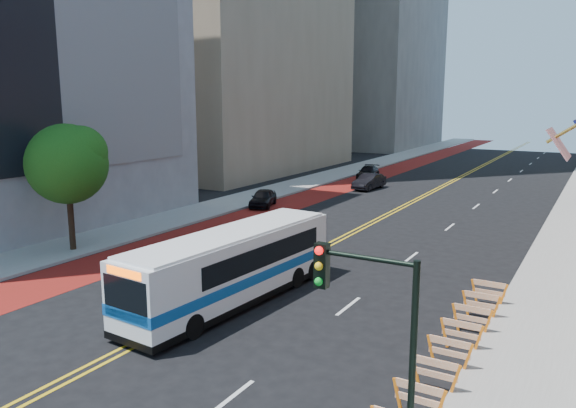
% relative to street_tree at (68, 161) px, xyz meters
% --- Properties ---
extents(ground, '(160.00, 160.00, 0.00)m').
position_rel_street_tree_xyz_m(ground, '(11.24, -6.04, -4.91)').
color(ground, black).
rests_on(ground, ground).
extents(sidewalk_left, '(4.00, 140.00, 0.15)m').
position_rel_street_tree_xyz_m(sidewalk_left, '(-0.76, 23.96, -4.84)').
color(sidewalk_left, gray).
rests_on(sidewalk_left, ground).
extents(bus_lane_paint, '(3.60, 140.00, 0.01)m').
position_rel_street_tree_xyz_m(bus_lane_paint, '(3.14, 23.96, -4.91)').
color(bus_lane_paint, maroon).
rests_on(bus_lane_paint, ground).
extents(center_line_inner, '(0.14, 140.00, 0.01)m').
position_rel_street_tree_xyz_m(center_line_inner, '(11.06, 23.96, -4.91)').
color(center_line_inner, gold).
rests_on(center_line_inner, ground).
extents(center_line_outer, '(0.14, 140.00, 0.01)m').
position_rel_street_tree_xyz_m(center_line_outer, '(11.42, 23.96, -4.91)').
color(center_line_outer, gold).
rests_on(center_line_outer, ground).
extents(lane_dashes, '(0.14, 98.20, 0.01)m').
position_rel_street_tree_xyz_m(lane_dashes, '(16.04, 31.96, -4.90)').
color(lane_dashes, silver).
rests_on(lane_dashes, ground).
extents(construction_barriers, '(1.42, 10.91, 1.00)m').
position_rel_street_tree_xyz_m(construction_barriers, '(20.84, -2.62, -4.24)').
color(construction_barriers, orange).
rests_on(construction_barriers, ground).
extents(street_tree, '(4.20, 4.20, 6.70)m').
position_rel_street_tree_xyz_m(street_tree, '(0.00, 0.00, 0.00)').
color(street_tree, black).
rests_on(street_tree, sidewalk_left).
extents(traffic_signal, '(2.21, 0.34, 5.07)m').
position_rel_street_tree_xyz_m(traffic_signal, '(20.66, -9.55, -1.19)').
color(traffic_signal, black).
rests_on(traffic_signal, sidewalk_right).
extents(transit_bus, '(3.17, 10.91, 2.96)m').
position_rel_street_tree_xyz_m(transit_bus, '(11.85, -1.88, -3.37)').
color(transit_bus, white).
rests_on(transit_bus, ground).
extents(car_a, '(2.70, 4.14, 1.31)m').
position_rel_street_tree_xyz_m(car_a, '(1.94, 15.85, -4.26)').
color(car_a, black).
rests_on(car_a, ground).
extents(car_b, '(1.81, 4.33, 1.39)m').
position_rel_street_tree_xyz_m(car_b, '(5.88, 27.53, -4.22)').
color(car_b, black).
rests_on(car_b, ground).
extents(car_c, '(2.58, 4.66, 1.28)m').
position_rel_street_tree_xyz_m(car_c, '(3.31, 33.67, -4.27)').
color(car_c, black).
rests_on(car_c, ground).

